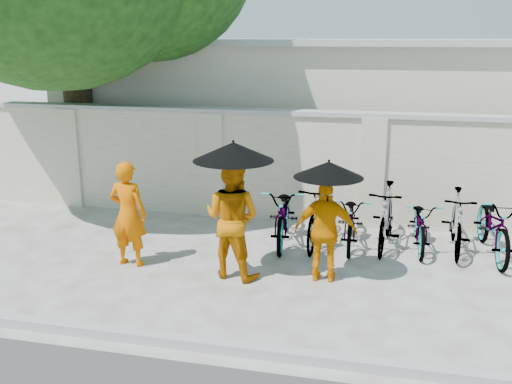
# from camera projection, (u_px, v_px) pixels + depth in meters

# --- Properties ---
(ground) EXTENTS (80.00, 80.00, 0.00)m
(ground) POSITION_uv_depth(u_px,v_px,m) (217.00, 284.00, 8.04)
(ground) COLOR silver
(kerb) EXTENTS (40.00, 0.16, 0.12)m
(kerb) POSITION_uv_depth(u_px,v_px,m) (173.00, 341.00, 6.43)
(kerb) COLOR #9E9E9E
(kerb) RESTS_ON ground
(compound_wall) EXTENTS (20.00, 0.30, 2.00)m
(compound_wall) POSITION_uv_depth(u_px,v_px,m) (317.00, 169.00, 10.57)
(compound_wall) COLOR beige
(compound_wall) RESTS_ON ground
(building_behind) EXTENTS (14.00, 6.00, 3.20)m
(building_behind) POSITION_uv_depth(u_px,v_px,m) (379.00, 113.00, 13.77)
(building_behind) COLOR beige
(building_behind) RESTS_ON ground
(monk_left) EXTENTS (0.62, 0.43, 1.62)m
(monk_left) POSITION_uv_depth(u_px,v_px,m) (128.00, 214.00, 8.54)
(monk_left) COLOR #DF5F00
(monk_left) RESTS_ON ground
(monk_center) EXTENTS (0.98, 0.84, 1.76)m
(monk_center) POSITION_uv_depth(u_px,v_px,m) (232.00, 218.00, 8.12)
(monk_center) COLOR #BF6503
(monk_center) RESTS_ON ground
(parasol_center) EXTENTS (1.12, 1.12, 1.00)m
(parasol_center) POSITION_uv_depth(u_px,v_px,m) (233.00, 151.00, 7.78)
(parasol_center) COLOR black
(parasol_center) RESTS_ON ground
(monk_right) EXTENTS (0.89, 0.39, 1.49)m
(monk_right) POSITION_uv_depth(u_px,v_px,m) (326.00, 231.00, 7.99)
(monk_right) COLOR orange
(monk_right) RESTS_ON ground
(parasol_right) EXTENTS (0.95, 0.95, 0.91)m
(parasol_right) POSITION_uv_depth(u_px,v_px,m) (329.00, 169.00, 7.67)
(parasol_right) COLOR black
(parasol_right) RESTS_ON ground
(bike_0) EXTENTS (0.87, 1.98, 1.01)m
(bike_0) POSITION_uv_depth(u_px,v_px,m) (284.00, 214.00, 9.55)
(bike_0) COLOR gray
(bike_0) RESTS_ON ground
(bike_1) EXTENTS (0.58, 1.83, 1.09)m
(bike_1) POSITION_uv_depth(u_px,v_px,m) (317.00, 214.00, 9.44)
(bike_1) COLOR gray
(bike_1) RESTS_ON ground
(bike_2) EXTENTS (0.67, 1.74, 0.90)m
(bike_2) POSITION_uv_depth(u_px,v_px,m) (351.00, 220.00, 9.43)
(bike_2) COLOR gray
(bike_2) RESTS_ON ground
(bike_3) EXTENTS (0.67, 1.81, 1.06)m
(bike_3) POSITION_uv_depth(u_px,v_px,m) (386.00, 217.00, 9.30)
(bike_3) COLOR gray
(bike_3) RESTS_ON ground
(bike_4) EXTENTS (0.62, 1.65, 0.86)m
(bike_4) POSITION_uv_depth(u_px,v_px,m) (421.00, 224.00, 9.29)
(bike_4) COLOR gray
(bike_4) RESTS_ON ground
(bike_5) EXTENTS (0.54, 1.69, 1.01)m
(bike_5) POSITION_uv_depth(u_px,v_px,m) (457.00, 222.00, 9.15)
(bike_5) COLOR gray
(bike_5) RESTS_ON ground
(bike_6) EXTENTS (0.81, 1.98, 1.02)m
(bike_6) POSITION_uv_depth(u_px,v_px,m) (494.00, 225.00, 8.97)
(bike_6) COLOR gray
(bike_6) RESTS_ON ground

